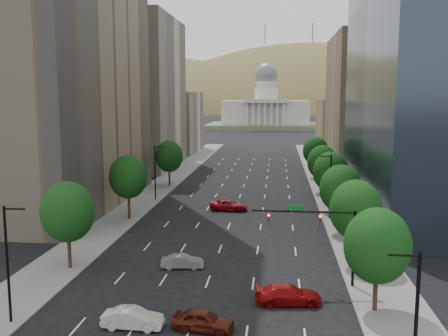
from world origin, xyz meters
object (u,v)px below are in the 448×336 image
(car_red_near, at_px, (288,294))
(car_maroon, at_px, (203,320))
(car_silver, at_px, (182,261))
(car_white, at_px, (133,318))
(capitol, at_px, (266,112))
(traffic_signal, at_px, (326,230))
(car_red_far, at_px, (229,205))

(car_red_near, distance_m, car_maroon, 8.27)
(car_silver, bearing_deg, car_red_near, -133.58)
(car_white, bearing_deg, car_maroon, -87.42)
(capitol, relative_size, car_white, 13.29)
(capitol, bearing_deg, traffic_signal, -87.26)
(car_maroon, distance_m, car_red_far, 38.66)
(car_red_near, height_order, car_maroon, car_red_near)
(car_red_near, height_order, car_silver, car_red_near)
(capitol, height_order, car_maroon, capitol)
(car_red_near, bearing_deg, car_red_far, 6.88)
(car_white, bearing_deg, capitol, -0.27)
(car_silver, height_order, car_red_far, car_red_far)
(car_maroon, bearing_deg, car_white, 98.63)
(car_red_near, bearing_deg, capitol, -5.01)
(traffic_signal, height_order, car_silver, traffic_signal)
(car_white, bearing_deg, car_red_far, -4.10)
(capitol, relative_size, car_red_near, 11.05)
(capitol, distance_m, car_white, 229.64)
(traffic_signal, distance_m, car_red_near, 6.88)
(car_maroon, relative_size, car_silver, 1.09)
(traffic_signal, height_order, car_red_near, traffic_signal)
(car_maroon, relative_size, car_red_far, 0.81)
(car_red_far, bearing_deg, car_silver, 178.41)
(car_red_near, bearing_deg, car_silver, 46.82)
(car_maroon, bearing_deg, car_red_near, -42.12)
(traffic_signal, bearing_deg, capitol, 92.74)
(car_red_near, relative_size, car_silver, 1.30)
(car_red_near, relative_size, car_red_far, 0.97)
(car_white, bearing_deg, traffic_signal, -55.67)
(car_silver, bearing_deg, car_white, 167.56)
(car_red_far, bearing_deg, traffic_signal, -155.40)
(traffic_signal, bearing_deg, car_silver, 166.03)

